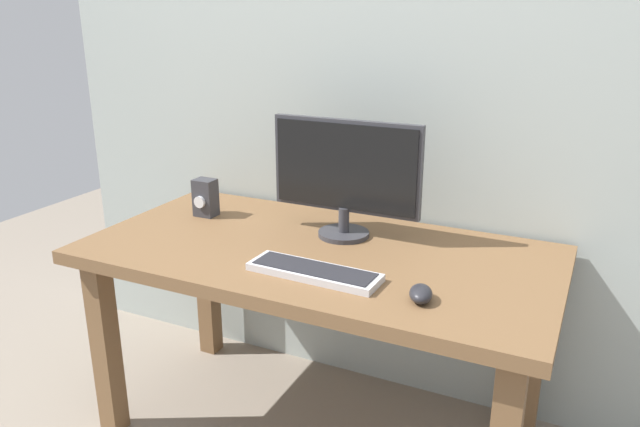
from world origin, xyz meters
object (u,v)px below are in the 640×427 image
at_px(keyboard_primary, 314,272).
at_px(mouse, 421,294).
at_px(audio_controller, 205,198).
at_px(desk, 318,276).
at_px(monitor, 345,174).

relative_size(keyboard_primary, mouse, 4.24).
distance_m(keyboard_primary, audio_controller, 0.68).
height_order(keyboard_primary, audio_controller, audio_controller).
relative_size(desk, mouse, 16.06).
bearing_deg(monitor, desk, -101.17).
xyz_separation_m(monitor, mouse, (0.38, -0.37, -0.19)).
height_order(monitor, keyboard_primary, monitor).
xyz_separation_m(desk, keyboard_primary, (0.08, -0.19, 0.11)).
xyz_separation_m(keyboard_primary, mouse, (0.32, -0.02, 0.01)).
height_order(desk, keyboard_primary, keyboard_primary).
distance_m(monitor, mouse, 0.56).
relative_size(desk, audio_controller, 10.87).
relative_size(desk, monitor, 2.92).
xyz_separation_m(keyboard_primary, audio_controller, (-0.60, 0.31, 0.06)).
bearing_deg(mouse, monitor, 118.80).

